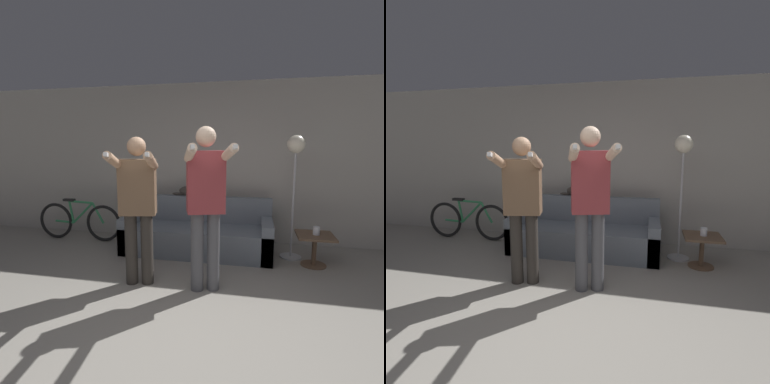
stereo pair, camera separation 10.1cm
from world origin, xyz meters
The scene contains 10 objects.
ground_plane centered at (0.00, 0.00, 0.00)m, with size 16.00×16.00×0.00m, color gray.
wall_back centered at (0.00, 2.94, 1.30)m, with size 10.00×0.05×2.60m.
couch centered at (-0.21, 2.26, 0.26)m, with size 2.19×0.81×0.80m.
person_left centered at (-0.66, 1.06, 0.97)m, with size 0.57×0.73×1.69m.
person_right centered at (0.11, 1.06, 1.03)m, with size 0.59×0.75×1.79m.
cat centered at (-0.36, 2.56, 0.88)m, with size 0.53×0.12×0.18m.
floor_lamp centered at (1.15, 2.29, 1.38)m, with size 0.30×0.30×1.73m.
side_table centered at (1.42, 2.05, 0.31)m, with size 0.47×0.47×0.43m.
cup centered at (1.43, 2.04, 0.48)m, with size 0.08×0.08×0.11m.
bicycle centered at (-2.28, 2.42, 0.32)m, with size 1.51×0.07×0.70m.
Camera 2 is at (0.71, -2.00, 1.59)m, focal length 28.00 mm.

